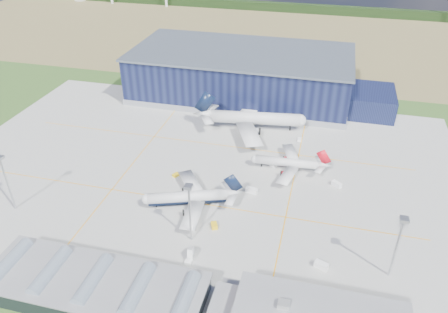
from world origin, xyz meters
TOP-DOWN VIEW (x-y plane):
  - ground at (0.00, 0.00)m, footprint 600.00×600.00m
  - apron at (0.00, 10.00)m, footprint 220.00×160.00m
  - farmland at (0.00, 220.00)m, footprint 600.00×220.00m
  - treeline at (0.00, 300.00)m, footprint 600.00×8.00m
  - hangar at (2.81, 94.80)m, footprint 145.00×62.00m
  - glass_concourse at (-6.45, -60.00)m, footprint 78.00×23.00m
  - light_mast_west at (-60.00, -30.00)m, footprint 2.60×2.60m
  - light_mast_center at (10.00, -30.00)m, footprint 2.60×2.60m
  - light_mast_east at (75.00, -30.00)m, footprint 2.60×2.60m
  - airliner_navy at (3.11, -12.00)m, footprint 49.67×49.16m
  - airliner_red at (35.99, 22.00)m, footprint 36.02×35.32m
  - airliner_widebody at (15.67, 55.00)m, footprint 63.67×62.62m
  - gse_tug_a at (15.95, -21.76)m, footprint 3.31×3.96m
  - gse_tug_b at (-8.23, 5.42)m, footprint 2.98×3.36m
  - gse_van_a at (24.81, 1.87)m, footprint 5.13×3.00m
  - gse_cart_a at (38.94, 48.48)m, footprint 2.02×2.89m
  - gse_van_b at (57.39, 14.71)m, footprint 4.52×4.10m
  - gse_tug_c at (17.84, 62.00)m, footprint 2.56×3.44m
  - gse_cart_b at (30.15, 23.22)m, footprint 3.79×3.45m
  - gse_van_c at (54.21, -32.20)m, footprint 4.87×3.58m
  - airstair at (12.48, -38.09)m, footprint 2.62×4.69m
  - car_b at (38.88, -48.00)m, footprint 4.29×2.08m

SIDE VIEW (x-z plane):
  - ground at x=0.00m, z-range 0.00..0.00m
  - farmland at x=0.00m, z-range -0.01..0.01m
  - apron at x=0.00m, z-range -0.01..0.07m
  - gse_cart_a at x=38.94m, z-range 0.00..1.20m
  - gse_tug_b at x=-8.23m, z-range 0.00..1.22m
  - gse_tug_c at x=17.84m, z-range 0.00..1.35m
  - car_b at x=38.88m, z-range 0.00..1.36m
  - gse_cart_b at x=30.15m, z-range 0.00..1.37m
  - gse_tug_a at x=15.95m, z-range 0.00..1.42m
  - gse_van_b at x=57.39m, z-range 0.00..1.93m
  - gse_van_a at x=24.81m, z-range 0.00..2.10m
  - gse_van_c at x=54.21m, z-range 0.00..2.11m
  - airstair at x=12.48m, z-range 0.00..2.84m
  - glass_concourse at x=-6.45m, z-range -0.61..7.99m
  - treeline at x=0.00m, z-range 0.00..8.00m
  - airliner_red at x=35.99m, z-range 0.00..11.18m
  - airliner_navy at x=3.11m, z-range 0.00..12.72m
  - airliner_widebody at x=15.67m, z-range 0.00..18.46m
  - hangar at x=2.81m, z-range -1.43..24.67m
  - light_mast_west at x=-60.00m, z-range 3.93..26.93m
  - light_mast_center at x=10.00m, z-range 3.93..26.93m
  - light_mast_east at x=75.00m, z-range 3.93..26.93m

